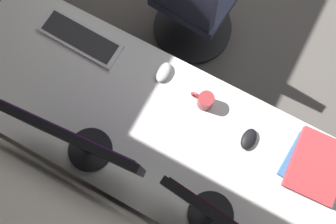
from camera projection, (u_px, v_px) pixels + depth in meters
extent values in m
cube|color=white|center=(163.00, 133.00, 1.55)|extent=(2.09, 0.71, 0.03)
cylinder|color=silver|center=(47.00, 27.00, 2.07)|extent=(0.05, 0.05, 0.70)
cube|color=white|center=(151.00, 144.00, 1.91)|extent=(0.40, 0.50, 0.69)
cube|color=silver|center=(172.00, 106.00, 1.96)|extent=(0.37, 0.01, 0.61)
cylinder|color=black|center=(211.00, 215.00, 1.44)|extent=(0.20, 0.20, 0.01)
cylinder|color=black|center=(212.00, 216.00, 1.39)|extent=(0.04, 0.04, 0.10)
cube|color=black|center=(219.00, 219.00, 1.20)|extent=(0.49, 0.08, 0.29)
cube|color=#330F14|center=(221.00, 215.00, 1.20)|extent=(0.45, 0.05, 0.25)
cylinder|color=black|center=(90.00, 150.00, 1.51)|extent=(0.20, 0.20, 0.01)
cylinder|color=black|center=(88.00, 148.00, 1.45)|extent=(0.04, 0.04, 0.10)
cube|color=black|center=(74.00, 141.00, 1.25)|extent=(0.56, 0.07, 0.32)
cube|color=#4C1960|center=(77.00, 137.00, 1.25)|extent=(0.51, 0.05, 0.28)
cube|color=silver|center=(81.00, 38.00, 1.63)|extent=(0.42, 0.15, 0.02)
cube|color=#2D2D30|center=(80.00, 37.00, 1.62)|extent=(0.38, 0.12, 0.00)
ellipsoid|color=black|center=(249.00, 139.00, 1.51)|extent=(0.06, 0.10, 0.03)
ellipsoid|color=silver|center=(163.00, 72.00, 1.58)|extent=(0.06, 0.10, 0.03)
cube|color=#38669E|center=(311.00, 165.00, 1.49)|extent=(0.23, 0.24, 0.03)
cube|color=#B2383D|center=(317.00, 166.00, 1.46)|extent=(0.23, 0.30, 0.03)
cylinder|color=#A53338|center=(206.00, 101.00, 1.52)|extent=(0.07, 0.07, 0.09)
torus|color=#A53338|center=(196.00, 96.00, 1.52)|extent=(0.06, 0.01, 0.06)
cylinder|color=black|center=(195.00, 12.00, 2.22)|extent=(0.05, 0.05, 0.37)
cylinder|color=black|center=(193.00, 27.00, 2.41)|extent=(0.56, 0.56, 0.03)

